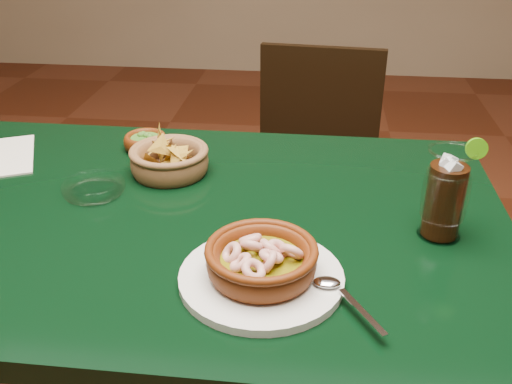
# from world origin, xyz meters

# --- Properties ---
(dining_table) EXTENTS (1.20, 0.80, 0.75)m
(dining_table) POSITION_xyz_m (0.00, 0.00, 0.65)
(dining_table) COLOR black
(dining_table) RESTS_ON ground
(dining_chair) EXTENTS (0.44, 0.44, 0.86)m
(dining_chair) POSITION_xyz_m (0.23, 0.70, 0.47)
(dining_chair) COLOR black
(dining_chair) RESTS_ON ground
(shrimp_plate) EXTENTS (0.31, 0.25, 0.08)m
(shrimp_plate) POSITION_xyz_m (0.17, -0.20, 0.78)
(shrimp_plate) COLOR silver
(shrimp_plate) RESTS_ON dining_table
(chip_basket) EXTENTS (0.20, 0.20, 0.12)m
(chip_basket) POSITION_xyz_m (-0.06, 0.16, 0.78)
(chip_basket) COLOR brown
(chip_basket) RESTS_ON dining_table
(guacamole_ramekin) EXTENTS (0.12, 0.12, 0.04)m
(guacamole_ramekin) POSITION_xyz_m (-0.15, 0.27, 0.77)
(guacamole_ramekin) COLOR #4B1C07
(guacamole_ramekin) RESTS_ON dining_table
(cola_drink) EXTENTS (0.16, 0.16, 0.18)m
(cola_drink) POSITION_xyz_m (0.46, -0.03, 0.83)
(cola_drink) COLOR white
(cola_drink) RESTS_ON dining_table
(glass_ashtray) EXTENTS (0.13, 0.13, 0.03)m
(glass_ashtray) POSITION_xyz_m (-0.19, 0.05, 0.76)
(glass_ashtray) COLOR white
(glass_ashtray) RESTS_ON dining_table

